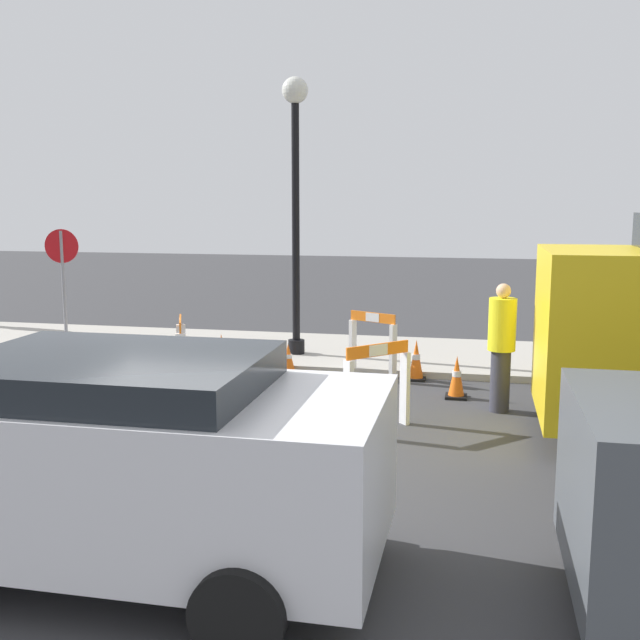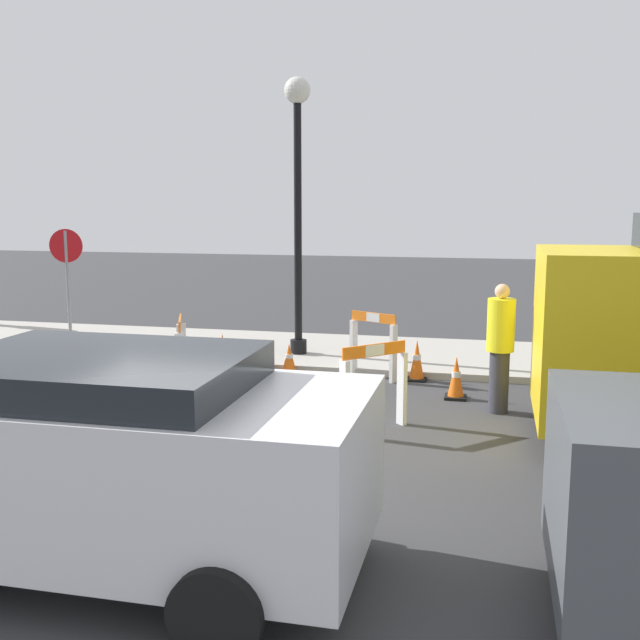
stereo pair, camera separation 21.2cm
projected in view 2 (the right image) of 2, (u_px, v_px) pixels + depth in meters
The scene contains 15 objects.
ground_plane at pixel (185, 468), 7.75m from camera, with size 60.00×60.00×0.00m, color #38383A.
sidewalk_slab at pixel (318, 351), 13.50m from camera, with size 18.00×2.98×0.11m.
streetlamp_post at pixel (298, 177), 12.58m from camera, with size 0.44×0.44×4.66m.
stop_sign at pixel (67, 268), 13.38m from camera, with size 0.59×0.14×2.14m.
barricade_0 at pixel (373, 344), 11.56m from camera, with size 0.79×0.47×1.04m.
barricade_1 at pixel (181, 354), 10.60m from camera, with size 0.43×0.80×1.11m.
barricade_2 at pixel (374, 383), 8.95m from camera, with size 0.74×0.75×1.06m.
traffic_cone_0 at pixel (289, 359), 11.96m from camera, with size 0.30×0.30×0.49m.
traffic_cone_1 at pixel (265, 356), 12.05m from camera, with size 0.30×0.30×0.55m.
traffic_cone_2 at pixel (226, 412), 8.81m from camera, with size 0.30×0.30×0.58m.
traffic_cone_3 at pixel (417, 361), 11.50m from camera, with size 0.30×0.30×0.63m.
traffic_cone_4 at pixel (456, 378), 10.44m from camera, with size 0.30×0.30×0.60m.
traffic_cone_5 at pixel (223, 356), 11.78m from camera, with size 0.30×0.30×0.69m.
person_worker at pixel (500, 344), 9.67m from camera, with size 0.40×0.40×1.69m.
parked_car_1 at pixel (103, 449), 5.50m from camera, with size 3.91×1.97×1.65m.
Camera 2 is at (3.04, -6.90, 2.74)m, focal length 42.00 mm.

